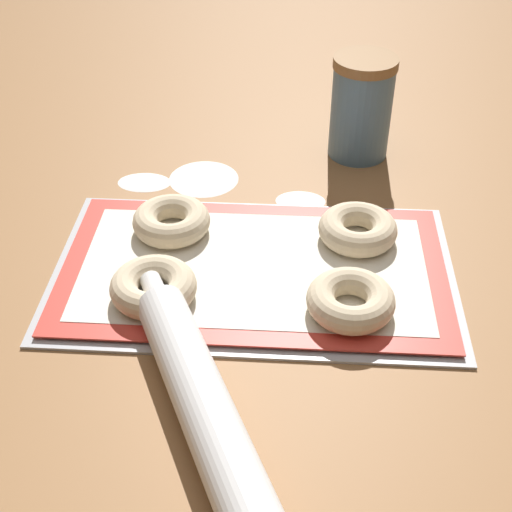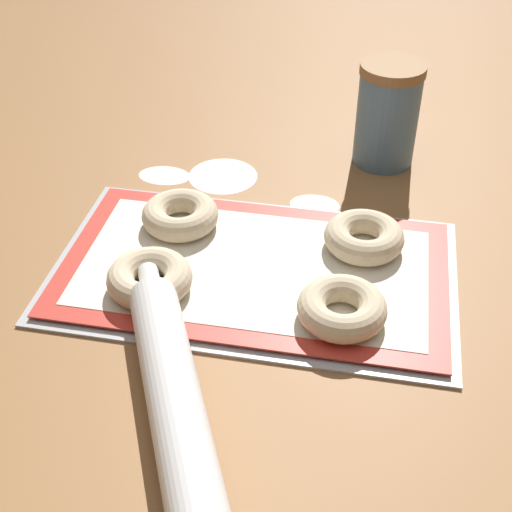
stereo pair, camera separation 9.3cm
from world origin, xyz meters
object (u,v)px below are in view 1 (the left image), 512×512
bagel_front_left (153,287)px  rolling_pin (208,415)px  baking_tray (256,271)px  bagel_back_right (358,229)px  bagel_back_left (171,221)px  bagel_front_right (351,300)px  flour_canister (361,107)px

bagel_front_left → rolling_pin: (0.09, -0.20, 0.00)m
baking_tray → bagel_front_left: bearing=-150.8°
bagel_back_right → bagel_back_left: bearing=179.3°
baking_tray → bagel_front_right: bagel_front_right is taller
bagel_front_right → rolling_pin: rolling_pin is taller
bagel_front_left → baking_tray: bearing=29.2°
bagel_front_right → bagel_back_right: (0.02, 0.15, 0.00)m
bagel_front_right → bagel_front_left: bearing=177.6°
bagel_front_left → rolling_pin: bearing=-65.2°
baking_tray → bagel_back_right: size_ratio=4.89×
rolling_pin → bagel_back_right: bearing=63.2°
bagel_front_right → bagel_back_left: bearing=148.1°
bagel_front_left → flour_canister: bearing=55.4°
bagel_back_left → bagel_back_right: size_ratio=1.00×
bagel_front_left → bagel_front_right: size_ratio=1.00×
bagel_back_left → rolling_pin: (0.09, -0.34, 0.00)m
bagel_front_left → bagel_front_right: bearing=-2.4°
baking_tray → bagel_front_right: (0.12, -0.08, 0.02)m
bagel_front_right → baking_tray: bearing=146.6°
bagel_back_right → flour_canister: bearing=87.0°
rolling_pin → bagel_front_right: bearing=50.6°
baking_tray → bagel_front_right: size_ratio=4.89×
bagel_back_right → rolling_pin: size_ratio=0.25×
bagel_back_right → bagel_front_left: bearing=-152.1°
bagel_front_right → flour_canister: bearing=85.8°
bagel_back_left → bagel_front_right: bearing=-31.9°
bagel_back_right → flour_canister: (0.01, 0.26, 0.06)m
bagel_front_left → rolling_pin: rolling_pin is taller
baking_tray → bagel_front_left: 0.14m
bagel_back_right → rolling_pin: 0.38m
baking_tray → bagel_back_right: bagel_back_right is taller
rolling_pin → flour_canister: bearing=72.8°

